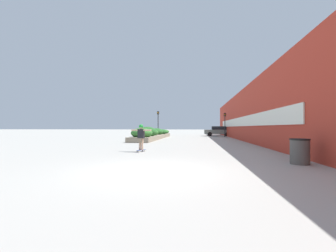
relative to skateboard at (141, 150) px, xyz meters
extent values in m
plane|color=#A3A099|center=(1.64, -5.18, -0.07)|extent=(300.00, 300.00, 0.00)
cube|color=#B23323|center=(7.73, 9.68, 2.47)|extent=(0.60, 45.53, 5.08)
cube|color=silver|center=(7.39, 12.59, 1.84)|extent=(0.06, 29.29, 0.91)
cube|color=gray|center=(-2.09, 14.41, 0.16)|extent=(2.03, 15.36, 0.45)
ellipsoid|color=#33702D|center=(-2.04, 8.29, 0.74)|extent=(1.98, 2.14, 0.95)
ellipsoid|color=#286028|center=(-2.09, 10.80, 0.79)|extent=(1.96, 1.84, 1.09)
ellipsoid|color=#33702D|center=(-2.06, 12.99, 0.67)|extent=(1.52, 1.40, 0.77)
ellipsoid|color=#286028|center=(-2.04, 15.86, 0.72)|extent=(1.64, 1.96, 0.89)
ellipsoid|color=#286028|center=(-2.04, 18.12, 0.66)|extent=(2.07, 1.71, 0.75)
ellipsoid|color=#33702D|center=(-2.14, 21.05, 0.64)|extent=(2.07, 2.34, 0.68)
cube|color=navy|center=(0.00, 0.00, 0.02)|extent=(0.41, 0.71, 0.01)
cylinder|color=beige|center=(0.03, 0.25, -0.04)|extent=(0.07, 0.07, 0.06)
cylinder|color=beige|center=(0.15, 0.20, -0.04)|extent=(0.07, 0.07, 0.06)
cylinder|color=beige|center=(-0.15, -0.20, -0.04)|extent=(0.07, 0.07, 0.06)
cylinder|color=beige|center=(-0.03, -0.25, -0.04)|extent=(0.07, 0.07, 0.06)
cylinder|color=tan|center=(-0.07, 0.03, 0.34)|extent=(0.15, 0.15, 0.64)
cylinder|color=tan|center=(0.07, -0.03, 0.34)|extent=(0.15, 0.15, 0.64)
cube|color=gray|center=(0.00, 0.00, 0.55)|extent=(0.28, 0.26, 0.23)
cube|color=black|center=(0.00, 0.00, 0.91)|extent=(0.40, 0.30, 0.50)
cylinder|color=tan|center=(-0.39, 0.15, 1.10)|extent=(0.47, 0.25, 0.08)
cylinder|color=tan|center=(0.39, -0.15, 1.10)|extent=(0.47, 0.25, 0.08)
sphere|color=tan|center=(0.00, 0.00, 1.27)|extent=(0.21, 0.21, 0.21)
sphere|color=green|center=(0.00, 0.00, 1.30)|extent=(0.24, 0.24, 0.24)
cylinder|color=#514C47|center=(6.68, -3.33, 0.36)|extent=(0.64, 0.64, 0.87)
cylinder|color=black|center=(6.68, -3.33, 0.82)|extent=(0.67, 0.67, 0.05)
cube|color=slate|center=(6.25, 23.59, 0.59)|extent=(4.22, 1.91, 0.67)
cube|color=black|center=(6.42, 23.59, 1.18)|extent=(2.32, 1.68, 0.52)
cylinder|color=black|center=(4.95, 22.68, 0.25)|extent=(0.65, 0.22, 0.65)
cylinder|color=black|center=(4.95, 24.49, 0.25)|extent=(0.65, 0.22, 0.65)
cylinder|color=black|center=(7.56, 22.68, 0.25)|extent=(0.65, 0.22, 0.65)
cylinder|color=black|center=(7.56, 24.49, 0.25)|extent=(0.65, 0.22, 0.65)
cube|color=navy|center=(13.56, 23.42, 0.60)|extent=(3.95, 1.78, 0.74)
cube|color=black|center=(13.41, 23.42, 1.25)|extent=(2.18, 1.57, 0.57)
cylinder|color=black|center=(14.79, 24.26, 0.23)|extent=(0.61, 0.22, 0.61)
cylinder|color=black|center=(14.79, 22.57, 0.23)|extent=(0.61, 0.22, 0.61)
cylinder|color=black|center=(12.34, 24.26, 0.23)|extent=(0.61, 0.22, 0.61)
cylinder|color=black|center=(12.34, 22.57, 0.23)|extent=(0.61, 0.22, 0.61)
cylinder|color=black|center=(-2.64, 20.41, 1.55)|extent=(0.11, 0.11, 3.25)
cube|color=black|center=(-2.64, 20.41, 3.40)|extent=(0.28, 0.20, 0.45)
sphere|color=#2D2823|center=(-2.64, 20.29, 3.55)|extent=(0.15, 0.15, 0.15)
sphere|color=orange|center=(-2.64, 20.29, 3.40)|extent=(0.15, 0.15, 0.15)
sphere|color=#2D2823|center=(-2.64, 20.29, 3.25)|extent=(0.15, 0.15, 0.15)
cylinder|color=black|center=(6.85, 19.93, 1.37)|extent=(0.11, 0.11, 2.89)
cube|color=black|center=(6.85, 19.93, 3.04)|extent=(0.28, 0.20, 0.45)
sphere|color=#2D2823|center=(6.85, 19.81, 3.19)|extent=(0.15, 0.15, 0.15)
sphere|color=orange|center=(6.85, 19.81, 3.04)|extent=(0.15, 0.15, 0.15)
sphere|color=#2D2823|center=(6.85, 19.81, 2.89)|extent=(0.15, 0.15, 0.15)
camera|label=1|loc=(3.03, -11.92, 1.24)|focal=24.00mm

